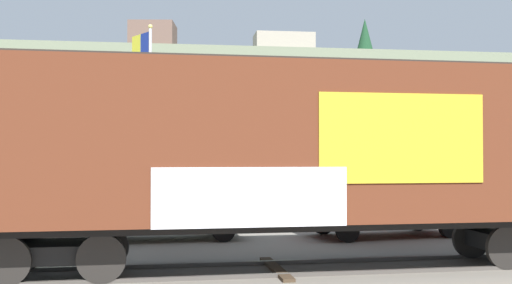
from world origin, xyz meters
TOP-DOWN VIEW (x-y plane):
  - ground_plane at (0.00, 0.00)m, footprint 260.00×260.00m
  - track at (2.05, 0.03)m, footprint 60.02×3.60m
  - freight_car at (0.84, -0.00)m, footprint 15.09×3.30m
  - flagpole at (-2.89, 12.31)m, footprint 0.87×1.45m
  - hillside at (-0.13, 62.88)m, footprint 157.56×32.64m
  - parked_car_silver at (-2.07, 5.03)m, footprint 4.40×2.13m
  - parked_car_red at (4.26, 4.79)m, footprint 4.94×2.50m

SIDE VIEW (x-z plane):
  - ground_plane at x=0.00m, z-range 0.00..0.00m
  - track at x=2.05m, z-range 0.00..0.08m
  - parked_car_red at x=4.26m, z-range 0.02..1.59m
  - parked_car_silver at x=-2.07m, z-range 0.00..1.67m
  - freight_car at x=0.84m, z-range 0.34..4.79m
  - flagpole at x=-2.89m, z-range 1.25..8.83m
  - hillside at x=-0.13m, z-range -2.38..15.51m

